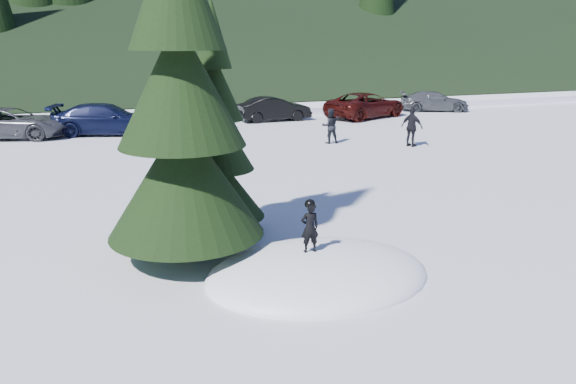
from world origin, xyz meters
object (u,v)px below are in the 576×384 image
object	(u,v)px
child_skier	(310,228)
car_7	(434,101)
car_3	(106,119)
car_5	(274,109)
spruce_short	(216,146)
car_2	(11,123)
adult_0	(330,126)
car_6	(366,105)
spruce_tall	(181,100)
car_4	(190,116)
adult_1	(412,127)

from	to	relation	value
child_skier	car_7	bearing A→B (deg)	-126.07
car_3	car_5	size ratio (longest dim) A/B	1.25
spruce_short	car_2	bearing A→B (deg)	109.87
adult_0	car_7	xyz separation A→B (m)	(11.03, 8.11, -0.14)
child_skier	car_6	bearing A→B (deg)	-117.34
child_skier	car_3	xyz separation A→B (m)	(-2.72, 18.86, -0.23)
adult_0	car_6	distance (m)	8.80
spruce_tall	car_6	bearing A→B (deg)	52.51
car_4	car_5	distance (m)	5.42
car_5	car_7	bearing A→B (deg)	-88.04
spruce_short	car_3	distance (m)	15.93
car_7	car_2	bearing A→B (deg)	117.95
car_3	adult_0	bearing A→B (deg)	-106.88
car_5	car_6	bearing A→B (deg)	-97.42
adult_1	car_2	distance (m)	18.26
child_skier	car_3	size ratio (longest dim) A/B	0.19
adult_1	car_4	bearing A→B (deg)	17.91
spruce_tall	car_2	distance (m)	18.46
adult_0	car_7	bearing A→B (deg)	-134.62
adult_0	adult_1	distance (m)	3.53
car_2	adult_1	bearing A→B (deg)	-101.04
spruce_short	child_skier	distance (m)	3.44
car_7	adult_1	bearing A→B (deg)	165.05
spruce_short	car_6	size ratio (longest dim) A/B	1.02
spruce_short	car_2	distance (m)	17.30
child_skier	car_2	world-z (taller)	child_skier
car_7	car_6	bearing A→B (deg)	126.20
car_4	car_7	world-z (taller)	car_4
car_3	child_skier	bearing A→B (deg)	-155.56
spruce_short	adult_0	xyz separation A→B (m)	(7.45, 9.86, -1.34)
adult_1	car_7	bearing A→B (deg)	-67.48
spruce_short	adult_1	size ratio (longest dim) A/B	3.17
adult_1	car_2	bearing A→B (deg)	34.23
car_2	car_6	bearing A→B (deg)	-72.34
child_skier	car_2	size ratio (longest dim) A/B	0.19
adult_0	car_2	distance (m)	14.75
car_2	car_5	distance (m)	13.35
car_2	spruce_short	bearing A→B (deg)	-144.08
adult_1	car_4	world-z (taller)	adult_1
spruce_short	car_7	world-z (taller)	spruce_short
car_3	car_5	xyz separation A→B (m)	(9.09, 1.54, -0.07)
spruce_short	car_5	distance (m)	18.92
spruce_tall	car_4	distance (m)	17.45
child_skier	adult_1	size ratio (longest dim) A/B	0.58
child_skier	car_5	size ratio (longest dim) A/B	0.24
child_skier	car_7	world-z (taller)	child_skier
spruce_short	car_6	distance (m)	21.20
spruce_short	car_2	world-z (taller)	spruce_short
car_2	car_5	bearing A→B (deg)	-69.16
spruce_tall	child_skier	distance (m)	3.55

